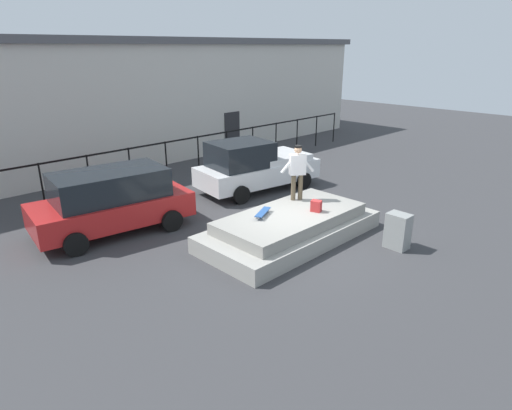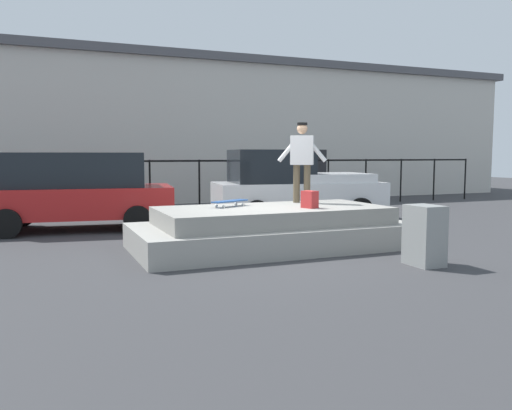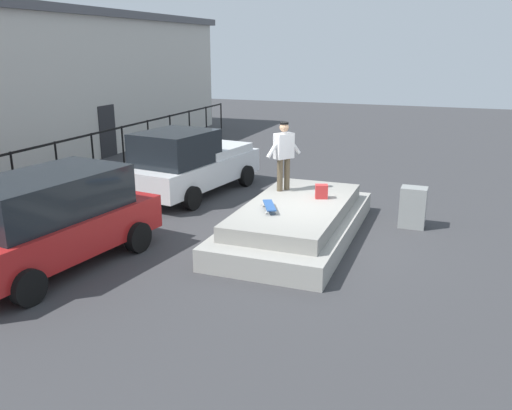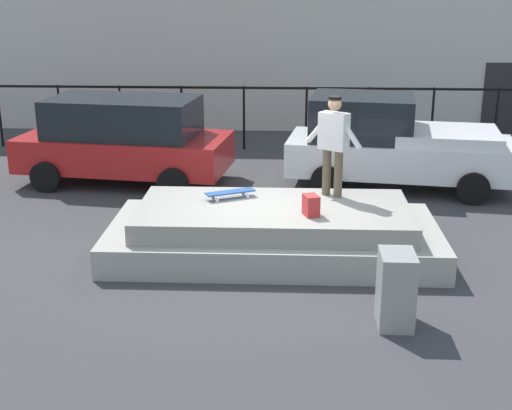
{
  "view_description": "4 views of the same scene",
  "coord_description": "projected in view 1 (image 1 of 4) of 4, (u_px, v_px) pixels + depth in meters",
  "views": [
    {
      "loc": [
        -8.61,
        -7.43,
        5.19
      ],
      "look_at": [
        -0.03,
        1.32,
        0.73
      ],
      "focal_mm": 30.89,
      "sensor_mm": 36.0,
      "label": 1
    },
    {
      "loc": [
        -4.01,
        -9.0,
        1.79
      ],
      "look_at": [
        0.23,
        1.15,
        0.73
      ],
      "focal_mm": 36.64,
      "sensor_mm": 36.0,
      "label": 2
    },
    {
      "loc": [
        -10.84,
        -3.08,
        4.14
      ],
      "look_at": [
        -0.23,
        0.92,
        0.76
      ],
      "focal_mm": 37.09,
      "sensor_mm": 36.0,
      "label": 3
    },
    {
      "loc": [
        0.33,
        -10.54,
        4.25
      ],
      "look_at": [
        -0.2,
        1.06,
        0.49
      ],
      "focal_mm": 49.24,
      "sensor_mm": 36.0,
      "label": 4
    }
  ],
  "objects": [
    {
      "name": "ground_plane",
      "position": [
        289.0,
        241.0,
        12.43
      ],
      "size": [
        60.0,
        60.0,
        0.0
      ],
      "primitive_type": "plane",
      "color": "#38383A"
    },
    {
      "name": "concrete_ledge",
      "position": [
        291.0,
        227.0,
        12.44
      ],
      "size": [
        5.29,
        2.53,
        0.79
      ],
      "color": "#9E9B93",
      "rests_on": "ground_plane"
    },
    {
      "name": "skateboarder",
      "position": [
        297.0,
        169.0,
        13.01
      ],
      "size": [
        0.92,
        0.64,
        1.66
      ],
      "color": "brown",
      "rests_on": "concrete_ledge"
    },
    {
      "name": "skateboard",
      "position": [
        263.0,
        212.0,
        12.04
      ],
      "size": [
        0.83,
        0.55,
        0.12
      ],
      "color": "#264C8C",
      "rests_on": "concrete_ledge"
    },
    {
      "name": "backpack",
      "position": [
        316.0,
        206.0,
        12.33
      ],
      "size": [
        0.28,
        0.33,
        0.32
      ],
      "primitive_type": "cube",
      "rotation": [
        0.0,
        0.0,
        1.9
      ],
      "color": "red",
      "rests_on": "concrete_ledge"
    },
    {
      "name": "car_red_hatchback_near",
      "position": [
        111.0,
        200.0,
        12.75
      ],
      "size": [
        4.66,
        2.67,
        1.84
      ],
      "color": "#B21E1E",
      "rests_on": "ground_plane"
    },
    {
      "name": "car_white_pickup_mid",
      "position": [
        255.0,
        166.0,
        16.46
      ],
      "size": [
        4.88,
        2.62,
        1.93
      ],
      "color": "white",
      "rests_on": "ground_plane"
    },
    {
      "name": "utility_box",
      "position": [
        398.0,
        231.0,
        11.83
      ],
      "size": [
        0.44,
        0.6,
        0.98
      ],
      "primitive_type": "cube",
      "rotation": [
        0.0,
        0.0,
        -0.01
      ],
      "color": "gray",
      "rests_on": "ground_plane"
    },
    {
      "name": "fence_row",
      "position": [
        148.0,
        158.0,
        16.94
      ],
      "size": [
        24.06,
        0.06,
        1.64
      ],
      "color": "black",
      "rests_on": "ground_plane"
    },
    {
      "name": "warehouse_building",
      "position": [
        78.0,
        101.0,
        20.29
      ],
      "size": [
        32.44,
        7.37,
        5.55
      ],
      "color": "beige",
      "rests_on": "ground_plane"
    }
  ]
}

